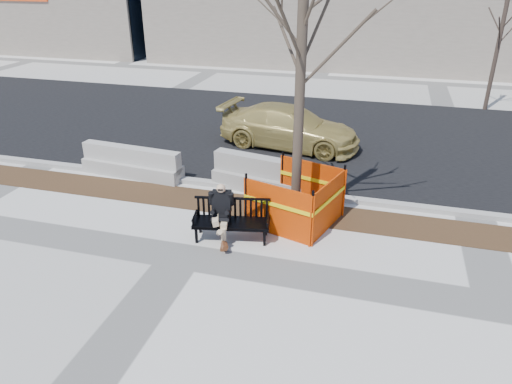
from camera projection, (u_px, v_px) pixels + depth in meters
The scene contains 11 objects.
ground at pixel (182, 256), 10.05m from camera, with size 120.00×120.00×0.00m, color beige.
mulch_strip at pixel (222, 203), 12.31m from camera, with size 40.00×1.20×0.02m, color #47301C.
asphalt_street at pixel (277, 130), 17.71m from camera, with size 60.00×10.40×0.01m, color black.
curb at pixel (234, 186), 13.12m from camera, with size 60.00×0.25×0.12m, color #9E9B93.
bench at pixel (232, 239), 10.70m from camera, with size 1.73×0.62×0.92m, color black, non-canonical shape.
seated_man at pixel (222, 237), 10.75m from camera, with size 0.54×0.90×1.26m, color black, non-canonical shape.
tree_fence at pixel (295, 221), 11.46m from camera, with size 2.67×2.67×6.68m, color #E64000, non-canonical shape.
sedan at pixel (289, 146), 16.17m from camera, with size 1.90×4.68×1.36m, color tan.
jersey_barrier_left at pixel (133, 175), 13.92m from camera, with size 3.09×0.62×0.89m, color #A4A199, non-canonical shape.
jersey_barrier_right at pixel (272, 193), 12.87m from camera, with size 3.40×0.68×0.97m, color gray, non-canonical shape.
far_tree_right at pixel (485, 109), 20.32m from camera, with size 1.93×1.93×5.21m, color #3E3128, non-canonical shape.
Camera 1 is at (3.79, -7.77, 5.54)m, focal length 33.45 mm.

